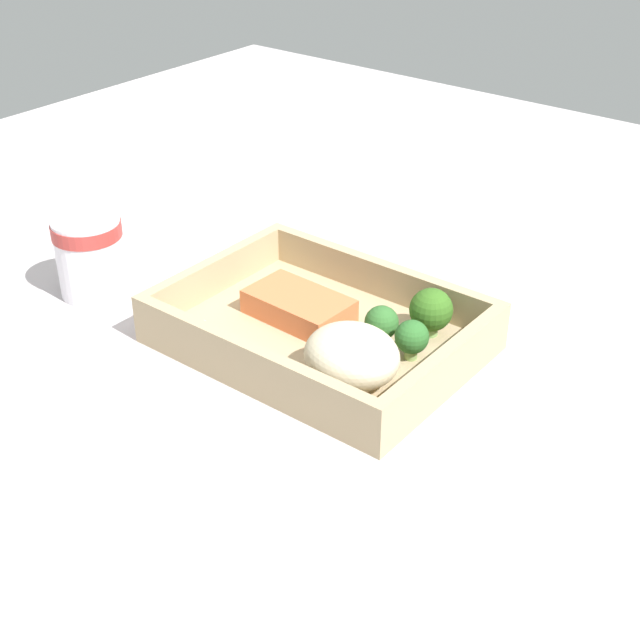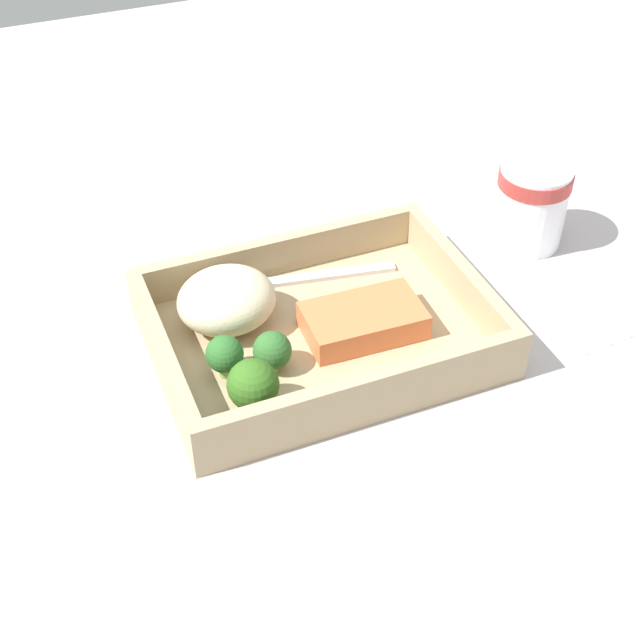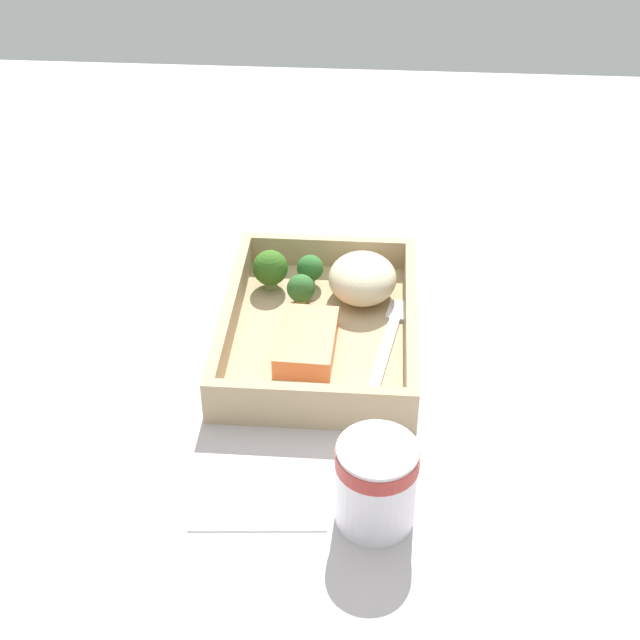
# 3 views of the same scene
# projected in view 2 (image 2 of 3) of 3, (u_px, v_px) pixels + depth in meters

# --- Properties ---
(ground_plane) EXTENTS (1.60, 1.60, 0.02)m
(ground_plane) POSITION_uv_depth(u_px,v_px,m) (320.00, 352.00, 0.77)
(ground_plane) COLOR #B8AFB1
(takeout_tray) EXTENTS (0.28, 0.21, 0.01)m
(takeout_tray) POSITION_uv_depth(u_px,v_px,m) (320.00, 339.00, 0.76)
(takeout_tray) COLOR tan
(takeout_tray) RESTS_ON ground_plane
(tray_rim) EXTENTS (0.28, 0.21, 0.04)m
(tray_rim) POSITION_uv_depth(u_px,v_px,m) (320.00, 317.00, 0.75)
(tray_rim) COLOR tan
(tray_rim) RESTS_ON takeout_tray
(salmon_fillet) EXTENTS (0.10, 0.06, 0.02)m
(salmon_fillet) POSITION_uv_depth(u_px,v_px,m) (363.00, 321.00, 0.75)
(salmon_fillet) COLOR #E47142
(salmon_fillet) RESTS_ON takeout_tray
(mashed_potatoes) EXTENTS (0.08, 0.08, 0.05)m
(mashed_potatoes) POSITION_uv_depth(u_px,v_px,m) (227.00, 300.00, 0.75)
(mashed_potatoes) COLOR beige
(mashed_potatoes) RESTS_ON takeout_tray
(broccoli_floret_1) EXTENTS (0.04, 0.04, 0.05)m
(broccoli_floret_1) POSITION_uv_depth(u_px,v_px,m) (253.00, 386.00, 0.67)
(broccoli_floret_1) COLOR #749C59
(broccoli_floret_1) RESTS_ON takeout_tray
(broccoli_floret_2) EXTENTS (0.03, 0.03, 0.04)m
(broccoli_floret_2) POSITION_uv_depth(u_px,v_px,m) (272.00, 351.00, 0.71)
(broccoli_floret_2) COLOR #83AE5E
(broccoli_floret_2) RESTS_ON takeout_tray
(broccoli_floret_3) EXTENTS (0.03, 0.03, 0.04)m
(broccoli_floret_3) POSITION_uv_depth(u_px,v_px,m) (225.00, 355.00, 0.71)
(broccoli_floret_3) COLOR #7E9C55
(broccoli_floret_3) RESTS_ON takeout_tray
(fork) EXTENTS (0.16, 0.04, 0.00)m
(fork) POSITION_uv_depth(u_px,v_px,m) (299.00, 279.00, 0.81)
(fork) COLOR silver
(fork) RESTS_ON takeout_tray
(paper_cup) EXTENTS (0.07, 0.07, 0.08)m
(paper_cup) POSITION_uv_depth(u_px,v_px,m) (532.00, 201.00, 0.85)
(paper_cup) COLOR white
(paper_cup) RESTS_ON ground_plane
(receipt_slip) EXTENTS (0.08, 0.12, 0.00)m
(receipt_slip) POSITION_uv_depth(u_px,v_px,m) (573.00, 303.00, 0.81)
(receipt_slip) COLOR white
(receipt_slip) RESTS_ON ground_plane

